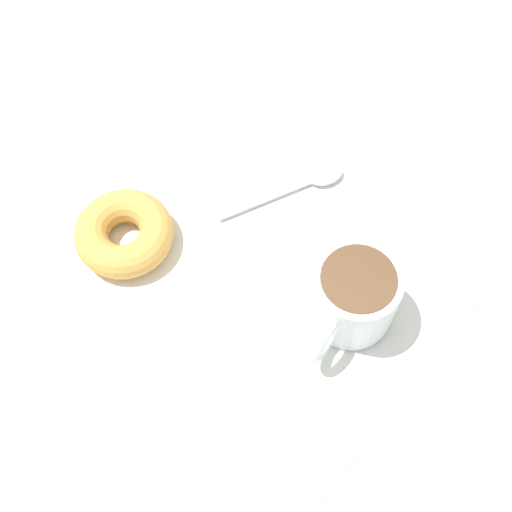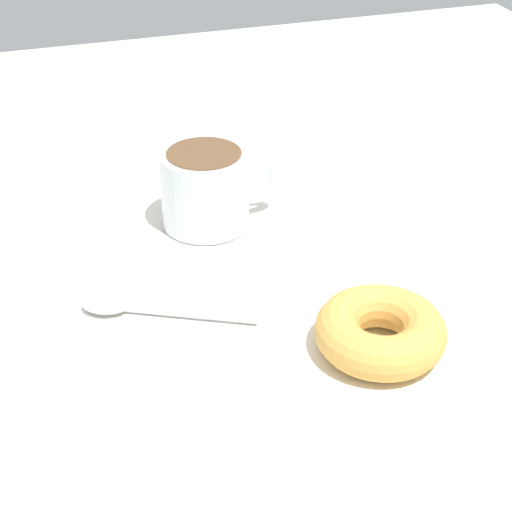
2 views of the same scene
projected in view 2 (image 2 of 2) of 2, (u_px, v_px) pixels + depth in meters
The scene contains 5 objects.
ground_plane at pixel (232, 284), 69.88cm from camera, with size 120.00×120.00×2.00cm, color beige.
napkin at pixel (256, 279), 68.47cm from camera, with size 35.64×35.64×0.30cm, color white.
coffee_cup at pixel (212, 186), 73.87cm from camera, with size 10.34×7.62×6.82cm.
donut at pixel (380, 331), 59.86cm from camera, with size 9.29×9.29×3.18cm, color gold.
spoon at pixel (130, 307), 64.27cm from camera, with size 12.74×7.31×0.90cm.
Camera 2 is at (15.28, 55.52, 38.70)cm, focal length 60.00 mm.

